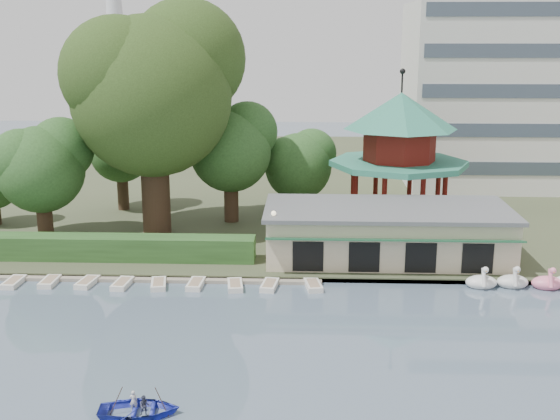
# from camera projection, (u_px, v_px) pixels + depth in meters

# --- Properties ---
(ground_plane) EXTENTS (220.00, 220.00, 0.00)m
(ground_plane) POSITION_uv_depth(u_px,v_px,m) (222.00, 405.00, 33.12)
(ground_plane) COLOR slate
(ground_plane) RESTS_ON ground
(shore) EXTENTS (220.00, 70.00, 0.40)m
(shore) POSITION_uv_depth(u_px,v_px,m) (275.00, 179.00, 83.47)
(shore) COLOR #424930
(shore) RESTS_ON ground
(embankment) EXTENTS (220.00, 0.60, 0.30)m
(embankment) POSITION_uv_depth(u_px,v_px,m) (252.00, 278.00, 49.85)
(embankment) COLOR gray
(embankment) RESTS_ON ground
(dock) EXTENTS (34.00, 1.60, 0.24)m
(dock) POSITION_uv_depth(u_px,v_px,m) (85.00, 277.00, 50.23)
(dock) COLOR gray
(dock) RESTS_ON ground
(boathouse) EXTENTS (18.60, 9.39, 3.90)m
(boathouse) POSITION_uv_depth(u_px,v_px,m) (387.00, 232.00, 53.45)
(boathouse) COLOR beige
(boathouse) RESTS_ON shore
(pavilion) EXTENTS (12.40, 12.40, 13.50)m
(pavilion) POSITION_uv_depth(u_px,v_px,m) (400.00, 145.00, 61.84)
(pavilion) COLOR beige
(pavilion) RESTS_ON shore
(hedge) EXTENTS (30.00, 2.00, 1.80)m
(hedge) POSITION_uv_depth(u_px,v_px,m) (58.00, 247.00, 53.26)
(hedge) COLOR #2E5725
(hedge) RESTS_ON shore
(lamp_post) EXTENTS (0.36, 0.36, 4.28)m
(lamp_post) POSITION_uv_depth(u_px,v_px,m) (274.00, 229.00, 50.66)
(lamp_post) COLOR black
(lamp_post) RESTS_ON shore
(big_tree) EXTENTS (14.64, 13.64, 19.63)m
(big_tree) POSITION_uv_depth(u_px,v_px,m) (154.00, 84.00, 57.64)
(big_tree) COLOR #3A281C
(big_tree) RESTS_ON shore
(small_trees) EXTENTS (39.29, 16.93, 10.80)m
(small_trees) POSITION_uv_depth(u_px,v_px,m) (138.00, 158.00, 62.36)
(small_trees) COLOR #3A281C
(small_trees) RESTS_ON shore
(moored_rowboats) EXTENTS (32.84, 2.69, 0.36)m
(moored_rowboats) POSITION_uv_depth(u_px,v_px,m) (86.00, 283.00, 48.87)
(moored_rowboats) COLOR white
(moored_rowboats) RESTS_ON ground
(rowboat_with_passengers) EXTENTS (5.51, 4.17, 2.01)m
(rowboat_with_passengers) POSITION_uv_depth(u_px,v_px,m) (139.00, 404.00, 32.10)
(rowboat_with_passengers) COLOR #2733B4
(rowboat_with_passengers) RESTS_ON ground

